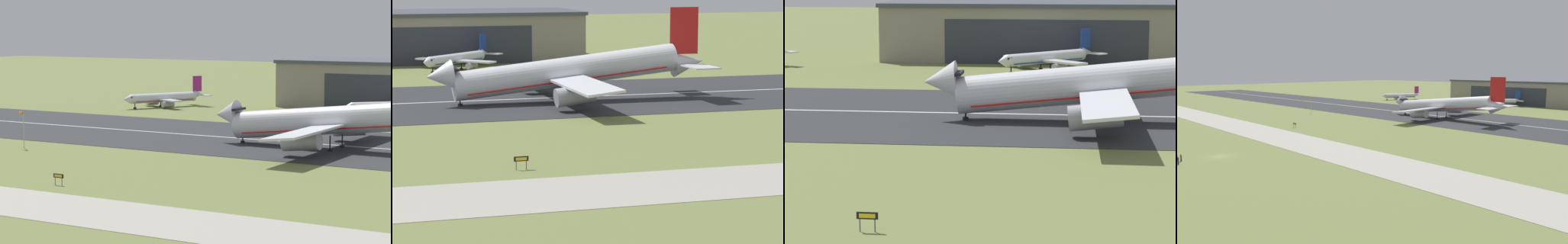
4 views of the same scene
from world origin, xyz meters
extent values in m
plane|color=olive|center=(0.00, 47.72, 0.00)|extent=(755.94, 755.94, 0.00)
cube|color=#2B2D30|center=(0.00, 95.45, 0.03)|extent=(515.94, 48.64, 0.06)
cube|color=silver|center=(0.00, 95.45, 0.07)|extent=(464.34, 0.70, 0.01)
cube|color=#A8A393|center=(0.00, 22.24, 0.03)|extent=(386.95, 14.93, 0.05)
cylinder|color=silver|center=(-4.93, 90.12, 5.50)|extent=(41.82, 6.14, 9.26)
cone|color=silver|center=(-27.94, 89.57, 5.50)|extent=(5.25, 5.27, 5.59)
cube|color=black|center=(-25.39, 89.63, 6.54)|extent=(1.24, 4.40, 0.55)
cube|color=red|center=(-4.93, 90.12, 4.09)|extent=(37.20, 5.77, 3.92)
cube|color=silver|center=(-6.09, 104.03, 4.60)|extent=(6.81, 22.88, 1.02)
cylinder|color=#A8A8B2|center=(-7.30, 102.19, 2.76)|extent=(7.06, 3.36, 3.85)
cube|color=silver|center=(-5.42, 76.16, 4.60)|extent=(6.81, 22.88, 1.02)
cylinder|color=#A8A8B2|center=(-6.72, 77.95, 2.76)|extent=(7.06, 3.36, 3.85)
cylinder|color=black|center=(-24.42, 89.65, 1.46)|extent=(0.24, 0.24, 2.93)
cylinder|color=black|center=(-24.42, 89.65, 0.22)|extent=(0.84, 0.84, 0.44)
cylinder|color=black|center=(-5.33, 93.20, 1.46)|extent=(0.24, 0.24, 2.93)
cylinder|color=black|center=(-5.33, 93.20, 0.22)|extent=(0.84, 0.84, 0.44)
cylinder|color=black|center=(-5.18, 87.02, 1.46)|extent=(0.24, 0.24, 2.93)
cylinder|color=black|center=(-5.18, 87.02, 0.22)|extent=(0.84, 0.84, 0.44)
cylinder|color=silver|center=(-16.24, 151.46, 2.71)|extent=(16.27, 16.55, 2.43)
cone|color=silver|center=(-24.28, 143.26, 2.71)|extent=(3.27, 3.26, 2.43)
cube|color=black|center=(-23.43, 144.11, 3.19)|extent=(2.25, 2.23, 0.44)
cube|color=navy|center=(-16.24, 151.46, 2.04)|extent=(14.73, 14.98, 0.20)
cube|color=silver|center=(-20.86, 155.40, 2.28)|extent=(9.09, 8.99, 0.40)
cylinder|color=#A8A8B2|center=(-20.74, 154.41, 1.28)|extent=(3.29, 3.31, 1.51)
cylinder|color=black|center=(-22.67, 144.89, 0.75)|extent=(0.24, 0.24, 1.49)
cylinder|color=black|center=(-22.67, 144.89, 0.22)|extent=(0.84, 0.84, 0.44)
cylinder|color=black|center=(-17.23, 152.54, 0.75)|extent=(0.24, 0.24, 1.49)
cylinder|color=black|center=(-17.23, 152.54, 0.22)|extent=(0.84, 0.84, 0.44)
cylinder|color=silver|center=(-78.80, 145.22, 2.68)|extent=(11.32, 19.07, 2.57)
cone|color=silver|center=(-83.84, 135.23, 2.68)|extent=(3.33, 3.22, 2.57)
cone|color=silver|center=(-73.60, 155.55, 3.14)|extent=(3.45, 3.79, 2.31)
cube|color=black|center=(-83.26, 136.36, 3.19)|extent=(2.44, 1.96, 0.44)
cube|color=#991E7A|center=(-78.80, 145.22, 1.97)|extent=(10.30, 17.22, 0.20)
cube|color=silver|center=(-83.28, 147.02, 2.23)|extent=(7.68, 5.91, 0.40)
cylinder|color=#A8A8B2|center=(-83.05, 146.22, 1.18)|extent=(2.92, 3.70, 1.59)
cube|color=silver|center=(-74.68, 142.69, 2.23)|extent=(7.68, 5.91, 0.40)
cylinder|color=#A8A8B2|center=(-75.46, 142.40, 1.18)|extent=(2.92, 3.70, 1.59)
cube|color=#991E7A|center=(-73.80, 155.13, 6.14)|extent=(1.51, 2.62, 4.36)
cube|color=silver|center=(-76.52, 156.95, 3.06)|extent=(4.61, 3.95, 0.24)
cube|color=silver|center=(-70.72, 154.03, 3.06)|extent=(4.61, 3.95, 0.24)
cylinder|color=black|center=(-82.78, 137.33, 0.70)|extent=(0.24, 0.24, 1.39)
cylinder|color=black|center=(-82.78, 137.33, 0.22)|extent=(0.84, 0.84, 0.44)
cylinder|color=black|center=(-80.13, 146.00, 0.70)|extent=(0.24, 0.24, 1.39)
cylinder|color=black|center=(-80.13, 146.00, 0.22)|extent=(0.84, 0.84, 0.44)
cylinder|color=black|center=(-77.38, 144.61, 0.70)|extent=(0.24, 0.24, 1.39)
cylinder|color=black|center=(-77.38, 144.61, 0.22)|extent=(0.84, 0.84, 0.44)
cylinder|color=#B7B7BC|center=(-56.23, 62.73, 3.38)|extent=(0.14, 0.14, 6.76)
cone|color=orange|center=(-57.35, 63.05, 6.51)|extent=(2.10, 1.13, 0.60)
cylinder|color=#4C4C51|center=(-25.81, 34.93, 0.53)|extent=(0.10, 0.10, 1.05)
cylinder|color=#4C4C51|center=(-24.57, 34.93, 0.53)|extent=(0.10, 0.10, 1.05)
cube|color=black|center=(-25.19, 34.93, 1.35)|extent=(1.76, 0.12, 0.59)
cube|color=yellow|center=(-25.19, 34.86, 1.35)|extent=(1.34, 0.02, 0.35)
camera|label=1|loc=(58.99, -67.16, 23.26)|focal=85.00mm
camera|label=2|loc=(-47.52, -70.59, 23.29)|focal=85.00mm
camera|label=3|loc=(-7.92, -35.36, 21.22)|focal=85.00mm
camera|label=4|loc=(85.46, -32.45, 19.91)|focal=35.00mm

